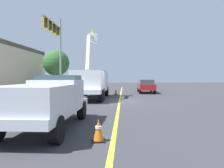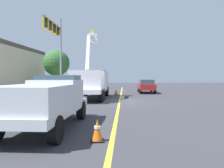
{
  "view_description": "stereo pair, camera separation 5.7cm",
  "coord_description": "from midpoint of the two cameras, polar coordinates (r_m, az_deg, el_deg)",
  "views": [
    {
      "loc": [
        -16.58,
        2.61,
        1.96
      ],
      "look_at": [
        1.17,
        0.48,
        1.4
      ],
      "focal_mm": 33.43,
      "sensor_mm": 36.0,
      "label": 1
    },
    {
      "loc": [
        -16.59,
        2.56,
        1.96
      ],
      "look_at": [
        1.17,
        0.48,
        1.4
      ],
      "focal_mm": 33.43,
      "sensor_mm": 36.0,
      "label": 2
    }
  ],
  "objects": [
    {
      "name": "traffic_cone_leading",
      "position": [
        6.54,
        -3.78,
        -12.52
      ],
      "size": [
        0.4,
        0.4,
        0.69
      ],
      "color": "black",
      "rests_on": "ground"
    },
    {
      "name": "service_pickup_truck",
      "position": [
        8.37,
        -17.26,
        -4.04
      ],
      "size": [
        5.88,
        3.04,
        2.06
      ],
      "color": "silver",
      "rests_on": "ground"
    },
    {
      "name": "sidewalk_far_side",
      "position": [
        18.86,
        -23.2,
        -4.13
      ],
      "size": [
        59.71,
        13.99,
        0.12
      ],
      "primitive_type": "cube",
      "rotation": [
        0.0,
        0.0,
        -0.18
      ],
      "color": "#9E9E99",
      "rests_on": "ground"
    },
    {
      "name": "traffic_cone_mid_front",
      "position": [
        23.58,
        1.21,
        -2.0
      ],
      "size": [
        0.4,
        0.4,
        0.81
      ],
      "color": "black",
      "rests_on": "ground"
    },
    {
      "name": "ground",
      "position": [
        16.9,
        2.17,
        -4.87
      ],
      "size": [
        120.0,
        120.0,
        0.0
      ],
      "primitive_type": "plane",
      "color": "#38383D"
    },
    {
      "name": "lane_centre_stripe",
      "position": [
        16.9,
        2.17,
        -4.85
      ],
      "size": [
        49.26,
        8.86,
        0.01
      ],
      "primitive_type": "cube",
      "rotation": [
        0.0,
        0.0,
        -0.18
      ],
      "color": "yellow",
      "rests_on": "ground"
    },
    {
      "name": "passing_minivan",
      "position": [
        26.89,
        9.39,
        -0.34
      ],
      "size": [
        5.06,
        2.71,
        1.69
      ],
      "color": "maroon",
      "rests_on": "ground"
    },
    {
      "name": "traffic_signal_mast",
      "position": [
        23.94,
        -14.99,
        11.67
      ],
      "size": [
        5.39,
        1.22,
        8.82
      ],
      "color": "gray",
      "rests_on": "ground"
    },
    {
      "name": "street_tree_right",
      "position": [
        29.05,
        -14.89,
        5.55
      ],
      "size": [
        3.49,
        3.49,
        5.66
      ],
      "color": "brown",
      "rests_on": "ground"
    },
    {
      "name": "utility_bucket_truck",
      "position": [
        19.46,
        -5.35,
        0.75
      ],
      "size": [
        8.51,
        3.89,
        6.74
      ],
      "color": "white",
      "rests_on": "ground"
    }
  ]
}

